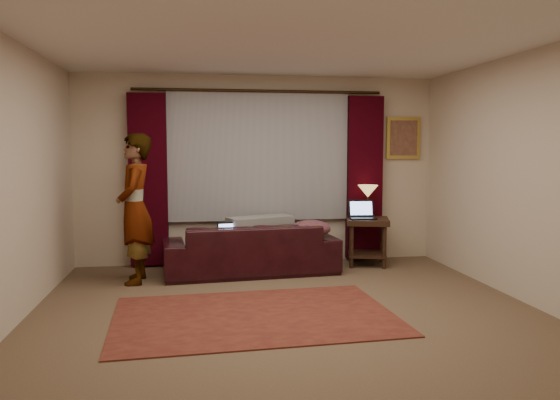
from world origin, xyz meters
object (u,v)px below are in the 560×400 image
(sofa, at_px, (251,239))
(laptop_sofa, at_px, (232,233))
(end_table, at_px, (367,242))
(tiffany_lamp, at_px, (368,201))
(laptop_table, at_px, (363,210))
(person, at_px, (135,209))

(sofa, relative_size, laptop_sofa, 6.69)
(end_table, bearing_deg, sofa, -172.17)
(laptop_sofa, relative_size, end_table, 0.51)
(tiffany_lamp, distance_m, laptop_table, 0.22)
(sofa, bearing_deg, end_table, -176.99)
(end_table, relative_size, person, 0.36)
(person, bearing_deg, laptop_sofa, 95.49)
(tiffany_lamp, bearing_deg, person, -168.65)
(end_table, height_order, person, person)
(sofa, distance_m, person, 1.50)
(sofa, distance_m, laptop_sofa, 0.32)
(laptop_table, distance_m, person, 2.99)
(sofa, distance_m, end_table, 1.65)
(laptop_table, xyz_separation_m, person, (-2.95, -0.46, 0.12))
(end_table, relative_size, tiffany_lamp, 1.45)
(laptop_table, relative_size, person, 0.21)
(end_table, bearing_deg, laptop_table, -149.44)
(laptop_sofa, height_order, person, person)
(laptop_sofa, relative_size, laptop_table, 0.88)
(end_table, height_order, tiffany_lamp, tiffany_lamp)
(end_table, height_order, laptop_table, laptop_table)
(laptop_sofa, xyz_separation_m, person, (-1.15, -0.12, 0.33))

